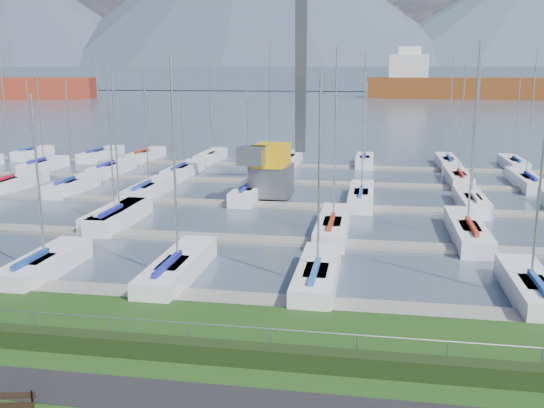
# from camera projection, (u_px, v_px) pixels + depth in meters

# --- Properties ---
(path) EXTENTS (160.00, 2.00, 0.04)m
(path) POSITION_uv_depth(u_px,v_px,m) (192.00, 399.00, 18.89)
(path) COLOR black
(path) RESTS_ON grass
(water) EXTENTS (800.00, 540.00, 0.20)m
(water) POSITION_uv_depth(u_px,v_px,m) (364.00, 94.00, 272.22)
(water) COLOR #435262
(hedge) EXTENTS (80.00, 0.70, 0.70)m
(hedge) POSITION_uv_depth(u_px,v_px,m) (214.00, 352.00, 21.32)
(hedge) COLOR black
(hedge) RESTS_ON grass
(fence) EXTENTS (80.00, 0.04, 0.04)m
(fence) POSITION_uv_depth(u_px,v_px,m) (216.00, 325.00, 21.52)
(fence) COLOR gray
(fence) RESTS_ON grass
(foothill) EXTENTS (900.00, 80.00, 12.00)m
(foothill) POSITION_uv_depth(u_px,v_px,m) (367.00, 78.00, 338.25)
(foothill) COLOR #4A596C
(foothill) RESTS_ON water
(mountains) EXTENTS (1190.00, 360.00, 115.00)m
(mountains) POSITION_uv_depth(u_px,v_px,m) (382.00, 14.00, 400.15)
(mountains) COLOR #435461
(mountains) RESTS_ON water
(docks) EXTENTS (90.00, 41.60, 0.25)m
(docks) POSITION_uv_depth(u_px,v_px,m) (302.00, 206.00, 46.86)
(docks) COLOR slate
(docks) RESTS_ON water
(bench_left) EXTENTS (1.85, 0.77, 0.85)m
(bench_left) POSITION_uv_depth(u_px,v_px,m) (3.00, 406.00, 17.74)
(bench_left) COLOR black
(bench_left) RESTS_ON grass
(crane) EXTENTS (5.21, 13.29, 22.35)m
(crane) POSITION_uv_depth(u_px,v_px,m) (279.00, 129.00, 50.09)
(crane) COLOR slate
(crane) RESTS_ON water
(cargo_ship_mid) EXTENTS (100.40, 29.60, 21.50)m
(cargo_ship_mid) POSITION_uv_depth(u_px,v_px,m) (491.00, 88.00, 226.43)
(cargo_ship_mid) COLOR brown
(cargo_ship_mid) RESTS_ON water
(sailboat_fleet) EXTENTS (75.37, 49.61, 13.73)m
(sailboat_fleet) POSITION_uv_depth(u_px,v_px,m) (287.00, 130.00, 48.77)
(sailboat_fleet) COLOR silver
(sailboat_fleet) RESTS_ON water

